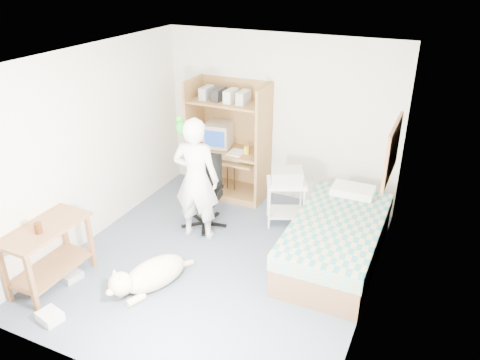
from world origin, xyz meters
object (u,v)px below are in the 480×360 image
(computer_hutch, at_px, (230,145))
(bed, at_px, (336,240))
(office_chair, at_px, (205,201))
(person, at_px, (196,179))
(side_desk, at_px, (48,247))
(printer_cart, at_px, (286,195))
(dog, at_px, (150,275))

(computer_hutch, height_order, bed, computer_hutch)
(computer_hutch, xyz_separation_m, office_chair, (0.11, -1.02, -0.46))
(office_chair, xyz_separation_m, person, (0.06, -0.30, 0.48))
(office_chair, bearing_deg, bed, -11.19)
(side_desk, relative_size, printer_cart, 1.51)
(side_desk, bearing_deg, dog, 19.08)
(bed, relative_size, person, 1.21)
(person, xyz_separation_m, dog, (0.07, -1.24, -0.65))
(office_chair, height_order, dog, office_chair)
(bed, bearing_deg, dog, -140.75)
(printer_cart, bearing_deg, computer_hutch, 131.53)
(dog, bearing_deg, bed, 61.87)
(bed, bearing_deg, side_desk, -147.50)
(computer_hutch, relative_size, side_desk, 1.80)
(side_desk, bearing_deg, bed, 32.50)
(computer_hutch, xyz_separation_m, side_desk, (-0.85, -2.94, -0.33))
(dog, relative_size, printer_cart, 1.64)
(office_chair, relative_size, dog, 0.92)
(bed, distance_m, person, 1.93)
(bed, xyz_separation_m, dog, (-1.76, -1.44, -0.10))
(side_desk, height_order, dog, side_desk)
(bed, height_order, printer_cart, bed)
(side_desk, relative_size, person, 0.60)
(computer_hutch, height_order, side_desk, computer_hutch)
(side_desk, bearing_deg, person, 57.86)
(person, relative_size, dog, 1.53)
(office_chair, bearing_deg, printer_cart, 18.31)
(person, bearing_deg, bed, 178.19)
(computer_hutch, bearing_deg, printer_cart, -24.68)
(computer_hutch, height_order, printer_cart, computer_hutch)
(bed, height_order, side_desk, side_desk)
(printer_cart, bearing_deg, side_desk, -152.94)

